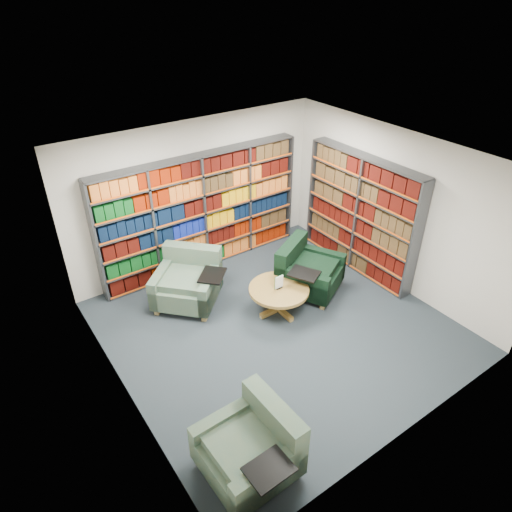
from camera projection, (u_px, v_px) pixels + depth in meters
room_shell at (279, 254)px, 6.67m from camera, size 5.02×5.02×2.82m
bookshelf_back at (202, 213)px, 8.45m from camera, size 4.00×0.28×2.20m
bookshelf_right at (360, 215)px, 8.38m from camera, size 0.28×2.50×2.20m
chair_teal_left at (189, 281)px, 7.85m from camera, size 1.42×1.42×0.92m
chair_green_right at (305, 272)px, 8.11m from camera, size 1.33×1.33×0.89m
chair_teal_front at (254, 447)px, 5.15m from camera, size 0.98×1.14×0.88m
coffee_table at (279, 293)px, 7.56m from camera, size 1.00×1.00×0.70m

